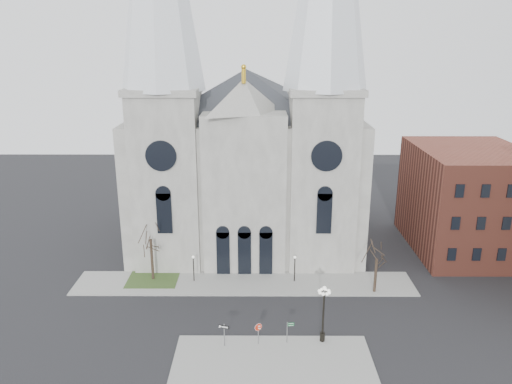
{
  "coord_description": "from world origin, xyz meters",
  "views": [
    {
      "loc": [
        1.65,
        -42.32,
        27.86
      ],
      "look_at": [
        1.43,
        8.0,
        12.35
      ],
      "focal_mm": 35.0,
      "sensor_mm": 36.0,
      "label": 1
    }
  ],
  "objects_px": {
    "stop_sign": "(258,329)",
    "street_name_sign": "(288,330)",
    "one_way_sign": "(224,331)",
    "globe_lamp": "(324,307)"
  },
  "relations": [
    {
      "from": "globe_lamp",
      "to": "one_way_sign",
      "type": "height_order",
      "value": "globe_lamp"
    },
    {
      "from": "stop_sign",
      "to": "globe_lamp",
      "type": "xyz_separation_m",
      "value": [
        6.13,
        0.52,
        2.05
      ]
    },
    {
      "from": "globe_lamp",
      "to": "street_name_sign",
      "type": "distance_m",
      "value": 4.08
    },
    {
      "from": "stop_sign",
      "to": "one_way_sign",
      "type": "height_order",
      "value": "one_way_sign"
    },
    {
      "from": "stop_sign",
      "to": "one_way_sign",
      "type": "relative_size",
      "value": 0.96
    },
    {
      "from": "globe_lamp",
      "to": "one_way_sign",
      "type": "relative_size",
      "value": 2.5
    },
    {
      "from": "stop_sign",
      "to": "street_name_sign",
      "type": "xyz_separation_m",
      "value": [
        2.81,
        0.25,
        -0.31
      ]
    },
    {
      "from": "stop_sign",
      "to": "street_name_sign",
      "type": "distance_m",
      "value": 2.84
    },
    {
      "from": "stop_sign",
      "to": "one_way_sign",
      "type": "bearing_deg",
      "value": 179.27
    },
    {
      "from": "street_name_sign",
      "to": "globe_lamp",
      "type": "bearing_deg",
      "value": -2.37
    }
  ]
}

